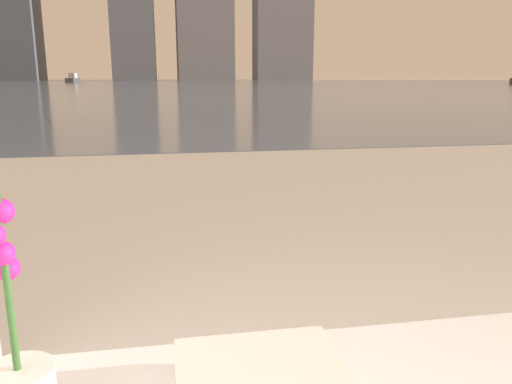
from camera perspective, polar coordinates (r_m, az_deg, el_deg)
name	(u,v)px	position (r m, az deg, el deg)	size (l,w,h in m)	color
potted_orchid	(14,352)	(0.95, -25.90, -16.12)	(0.11, 0.11, 0.45)	silver
towel_stack	(259,381)	(0.94, 0.38, -20.83)	(0.29, 0.21, 0.08)	silver
harbor_water	(166,85)	(62.03, -10.24, 11.99)	(180.00, 110.00, 0.01)	slate
harbor_boat_0	(73,79)	(84.73, -20.18, 12.02)	(1.85, 3.97, 1.43)	#4C4C51
skyline_tower_1	(7,17)	(122.81, -26.59, 17.44)	(11.93, 10.15, 26.05)	#4C515B
skyline_tower_4	(283,15)	(121.99, 3.06, 19.58)	(12.93, 7.75, 29.43)	slate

